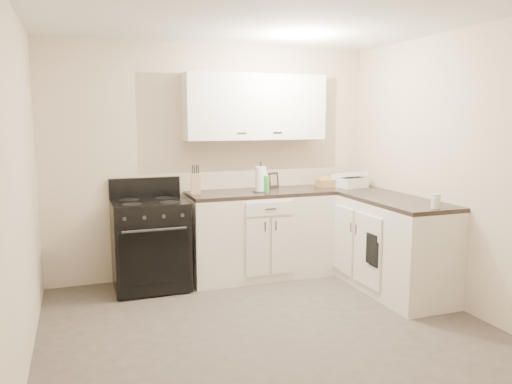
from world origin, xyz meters
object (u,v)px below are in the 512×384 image
object	(u,v)px
knife_block	(196,184)
wicker_basket	(328,183)
paper_towel	(261,179)
countertop_grill	(350,182)
stove	(150,244)

from	to	relation	value
knife_block	wicker_basket	bearing A→B (deg)	9.30
paper_towel	countertop_grill	size ratio (longest dim) A/B	0.88
paper_towel	countertop_grill	bearing A→B (deg)	-0.23
wicker_basket	countertop_grill	size ratio (longest dim) A/B	0.85
knife_block	stove	bearing A→B (deg)	-163.53
knife_block	paper_towel	bearing A→B (deg)	0.93
knife_block	wicker_basket	world-z (taller)	knife_block
paper_towel	wicker_basket	bearing A→B (deg)	7.46
stove	knife_block	bearing A→B (deg)	8.04
wicker_basket	countertop_grill	xyz separation A→B (m)	(0.21, -0.12, 0.01)
stove	paper_towel	world-z (taller)	paper_towel
countertop_grill	stove	bearing A→B (deg)	169.75
paper_towel	stove	bearing A→B (deg)	179.00
stove	countertop_grill	bearing A→B (deg)	-0.63
stove	knife_block	distance (m)	0.77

